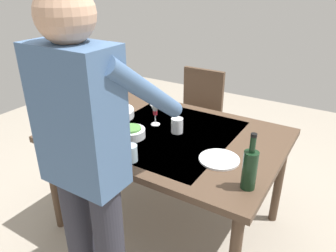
{
  "coord_description": "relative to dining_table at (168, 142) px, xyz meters",
  "views": [
    {
      "loc": [
        -1.0,
        1.61,
        1.7
      ],
      "look_at": [
        0.0,
        0.0,
        0.81
      ],
      "focal_mm": 34.31,
      "sensor_mm": 36.0,
      "label": 1
    }
  ],
  "objects": [
    {
      "name": "wine_glass_left",
      "position": [
        0.6,
        0.21,
        0.18
      ],
      "size": [
        0.07,
        0.07,
        0.15
      ],
      "color": "white",
      "rests_on": "dining_table"
    },
    {
      "name": "person_server",
      "position": [
        -0.07,
        0.78,
        0.28
      ],
      "size": [
        0.42,
        0.61,
        1.69
      ],
      "color": "#2D2D38",
      "rests_on": "ground_plane"
    },
    {
      "name": "side_bowl_salad",
      "position": [
        0.17,
        0.17,
        0.1
      ],
      "size": [
        0.18,
        0.18,
        0.07
      ],
      "color": "silver",
      "rests_on": "dining_table"
    },
    {
      "name": "dining_table",
      "position": [
        0.0,
        0.0,
        0.0
      ],
      "size": [
        1.47,
        1.04,
        0.76
      ],
      "color": "#4C3828",
      "rests_on": "ground_plane"
    },
    {
      "name": "water_cup_near_right",
      "position": [
        -0.05,
        -0.04,
        0.12
      ],
      "size": [
        0.08,
        0.08,
        0.1
      ],
      "primitive_type": "cylinder",
      "color": "silver",
      "rests_on": "dining_table"
    },
    {
      "name": "wine_glass_right",
      "position": [
        0.14,
        -0.06,
        0.18
      ],
      "size": [
        0.07,
        0.07,
        0.15
      ],
      "color": "white",
      "rests_on": "dining_table"
    },
    {
      "name": "water_cup_near_left",
      "position": [
        -0.01,
        0.41,
        0.12
      ],
      "size": [
        0.08,
        0.08,
        0.1
      ],
      "primitive_type": "cylinder",
      "color": "silver",
      "rests_on": "dining_table"
    },
    {
      "name": "wine_bottle",
      "position": [
        -0.65,
        0.31,
        0.18
      ],
      "size": [
        0.07,
        0.07,
        0.3
      ],
      "color": "black",
      "rests_on": "dining_table"
    },
    {
      "name": "table_knife",
      "position": [
        0.39,
        0.3,
        0.07
      ],
      "size": [
        0.05,
        0.2,
        0.0
      ],
      "primitive_type": "cube",
      "rotation": [
        0.0,
        0.0,
        -0.18
      ],
      "color": "silver",
      "rests_on": "dining_table"
    },
    {
      "name": "chair_near",
      "position": [
        0.23,
        -0.9,
        -0.15
      ],
      "size": [
        0.4,
        0.4,
        0.91
      ],
      "color": "#352114",
      "rests_on": "ground_plane"
    },
    {
      "name": "dinner_plate_near",
      "position": [
        -0.43,
        0.14,
        0.08
      ],
      "size": [
        0.23,
        0.23,
        0.01
      ],
      "primitive_type": "cylinder",
      "color": "silver",
      "rests_on": "dining_table"
    },
    {
      "name": "serving_bowl_pasta",
      "position": [
        0.48,
        -0.02,
        0.1
      ],
      "size": [
        0.3,
        0.3,
        0.07
      ],
      "color": "silver",
      "rests_on": "dining_table"
    },
    {
      "name": "ground_plane",
      "position": [
        0.0,
        0.0,
        -0.68
      ],
      "size": [
        6.0,
        6.0,
        0.0
      ],
      "primitive_type": "plane",
      "color": "#9E9384"
    }
  ]
}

